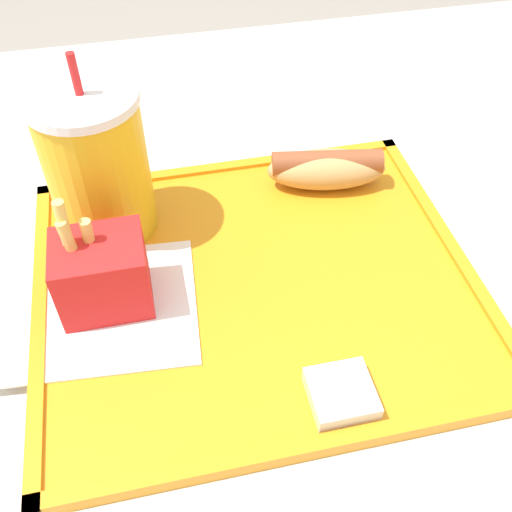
{
  "coord_description": "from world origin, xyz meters",
  "views": [
    {
      "loc": [
        -0.03,
        -0.35,
        1.11
      ],
      "look_at": [
        0.04,
        -0.01,
        0.74
      ],
      "focal_mm": 42.0,
      "sensor_mm": 36.0,
      "label": 1
    }
  ],
  "objects_px": {
    "soda_cup": "(97,165)",
    "hot_dog_far": "(326,168)",
    "sauce_cup_mayo": "(341,393)",
    "fries_carton": "(101,273)"
  },
  "relations": [
    {
      "from": "hot_dog_far",
      "to": "fries_carton",
      "type": "relative_size",
      "value": 1.16
    },
    {
      "from": "fries_carton",
      "to": "sauce_cup_mayo",
      "type": "xyz_separation_m",
      "value": [
        0.16,
        -0.13,
        -0.03
      ]
    },
    {
      "from": "soda_cup",
      "to": "sauce_cup_mayo",
      "type": "distance_m",
      "value": 0.29
    },
    {
      "from": "hot_dog_far",
      "to": "fries_carton",
      "type": "height_order",
      "value": "fries_carton"
    },
    {
      "from": "soda_cup",
      "to": "fries_carton",
      "type": "xyz_separation_m",
      "value": [
        -0.01,
        -0.1,
        -0.04
      ]
    },
    {
      "from": "hot_dog_far",
      "to": "soda_cup",
      "type": "bearing_deg",
      "value": -176.9
    },
    {
      "from": "sauce_cup_mayo",
      "to": "fries_carton",
      "type": "bearing_deg",
      "value": 141.04
    },
    {
      "from": "soda_cup",
      "to": "hot_dog_far",
      "type": "bearing_deg",
      "value": 3.1
    },
    {
      "from": "soda_cup",
      "to": "fries_carton",
      "type": "relative_size",
      "value": 1.63
    },
    {
      "from": "soda_cup",
      "to": "hot_dog_far",
      "type": "relative_size",
      "value": 1.41
    }
  ]
}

